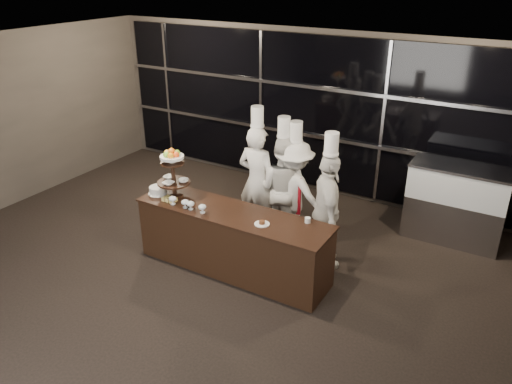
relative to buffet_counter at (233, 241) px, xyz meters
The scene contains 14 objects.
room 2.09m from the buffet_counter, 94.30° to the right, with size 10.00×10.00×10.00m.
window_wall 3.29m from the buffet_counter, 92.51° to the left, with size 8.60×0.10×2.80m.
buffet_counter is the anchor object (origin of this frame).
display_stand 1.33m from the buffet_counter, behind, with size 0.48×0.48×0.74m.
compotes 0.83m from the buffet_counter, 159.65° to the right, with size 0.62×0.11×0.12m.
layer_cake 1.37m from the buffet_counter, behind, with size 0.30×0.30×0.11m.
pastry_squares 1.09m from the buffet_counter, behind, with size 0.19×0.13×0.05m.
small_plate 0.71m from the buffet_counter, 10.77° to the right, with size 0.20×0.20×0.05m.
chef_cup 1.16m from the buffet_counter, 13.81° to the left, with size 0.08×0.08×0.07m, color white.
display_case 3.54m from the buffet_counter, 44.71° to the left, with size 1.47×0.64×1.24m.
chef_a 1.22m from the buffet_counter, 102.69° to the left, with size 0.68×0.46×2.11m.
chef_b 1.28m from the buffet_counter, 83.45° to the left, with size 0.86×0.69×1.98m.
chef_c 1.33m from the buffet_counter, 75.10° to the left, with size 1.13×0.76×1.93m.
chef_d 1.39m from the buffet_counter, 36.35° to the left, with size 0.88×1.07×2.01m.
Camera 1 is at (3.50, -3.25, 4.03)m, focal length 35.00 mm.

